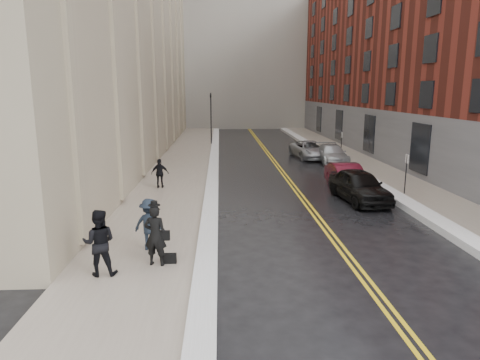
{
  "coord_description": "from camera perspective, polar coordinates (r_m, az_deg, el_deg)",
  "views": [
    {
      "loc": [
        -1.74,
        -13.33,
        5.46
      ],
      "look_at": [
        -0.87,
        4.99,
        1.6
      ],
      "focal_mm": 32.0,
      "sensor_mm": 36.0,
      "label": 1
    }
  ],
  "objects": [
    {
      "name": "lane_stripe_a",
      "position": [
        30.11,
        5.19,
        1.39
      ],
      "size": [
        0.12,
        64.0,
        0.01
      ],
      "primitive_type": "cube",
      "color": "gold",
      "rests_on": "ground"
    },
    {
      "name": "ground",
      "position": [
        14.51,
        4.43,
        -10.26
      ],
      "size": [
        160.0,
        160.0,
        0.0
      ],
      "primitive_type": "plane",
      "color": "black",
      "rests_on": "ground"
    },
    {
      "name": "lane_stripe_b",
      "position": [
        30.15,
        5.64,
        1.4
      ],
      "size": [
        0.12,
        64.0,
        0.01
      ],
      "primitive_type": "cube",
      "color": "gold",
      "rests_on": "ground"
    },
    {
      "name": "parking_sign_near",
      "position": [
        23.76,
        21.27,
        1.12
      ],
      "size": [
        0.06,
        0.35,
        2.23
      ],
      "color": "black",
      "rests_on": "ground"
    },
    {
      "name": "car_silver_far",
      "position": [
        35.44,
        9.29,
        4.01
      ],
      "size": [
        2.95,
        5.29,
        1.4
      ],
      "primitive_type": "imported",
      "rotation": [
        0.0,
        0.0,
        0.13
      ],
      "color": "#9D9FA4",
      "rests_on": "ground"
    },
    {
      "name": "snow_ridge_right",
      "position": [
        31.1,
        13.94,
        1.7
      ],
      "size": [
        0.85,
        60.8,
        0.3
      ],
      "primitive_type": "cube",
      "color": "white",
      "rests_on": "ground"
    },
    {
      "name": "pedestrian_main",
      "position": [
        13.43,
        -11.21,
        -7.26
      ],
      "size": [
        0.77,
        0.59,
        1.91
      ],
      "primitive_type": "imported",
      "rotation": [
        0.0,
        0.0,
        2.94
      ],
      "color": "black",
      "rests_on": "sidewalk_left"
    },
    {
      "name": "car_black",
      "position": [
        22.13,
        15.62,
        -0.74
      ],
      "size": [
        2.36,
        4.82,
        1.58
      ],
      "primitive_type": "imported",
      "rotation": [
        0.0,
        0.0,
        0.11
      ],
      "color": "black",
      "rests_on": "ground"
    },
    {
      "name": "pedestrian_a",
      "position": [
        13.15,
        -18.26,
        -7.93
      ],
      "size": [
        1.0,
        0.81,
        1.97
      ],
      "primitive_type": "imported",
      "rotation": [
        0.0,
        0.0,
        3.2
      ],
      "color": "black",
      "rests_on": "sidewalk_left"
    },
    {
      "name": "sidewalk_left",
      "position": [
        29.95,
        -7.97,
        1.41
      ],
      "size": [
        4.0,
        64.0,
        0.15
      ],
      "primitive_type": "cube",
      "color": "gray",
      "rests_on": "ground"
    },
    {
      "name": "pedestrian_b",
      "position": [
        14.77,
        -11.97,
        -5.81
      ],
      "size": [
        1.3,
        1.01,
        1.77
      ],
      "primitive_type": "imported",
      "rotation": [
        0.0,
        0.0,
        2.8
      ],
      "color": "black",
      "rests_on": "sidewalk_left"
    },
    {
      "name": "traffic_signal",
      "position": [
        43.4,
        -3.89,
        8.72
      ],
      "size": [
        0.18,
        0.15,
        5.2
      ],
      "color": "black",
      "rests_on": "ground"
    },
    {
      "name": "car_maroon",
      "position": [
        24.71,
        14.05,
        0.43
      ],
      "size": [
        1.56,
        4.31,
        1.41
      ],
      "primitive_type": "imported",
      "rotation": [
        0.0,
        0.0,
        0.02
      ],
      "color": "#4D0D1B",
      "rests_on": "ground"
    },
    {
      "name": "pedestrian_c",
      "position": [
        24.03,
        -10.62,
        0.88
      ],
      "size": [
        0.95,
        0.39,
        1.62
      ],
      "primitive_type": "imported",
      "rotation": [
        0.0,
        0.0,
        3.14
      ],
      "color": "black",
      "rests_on": "sidewalk_left"
    },
    {
      "name": "building_right",
      "position": [
        41.26,
        26.13,
        15.64
      ],
      "size": [
        14.0,
        50.0,
        18.0
      ],
      "primitive_type": "cube",
      "color": "maroon",
      "rests_on": "ground"
    },
    {
      "name": "car_silver_near",
      "position": [
        33.44,
        12.13,
        3.42
      ],
      "size": [
        2.07,
        4.82,
        1.39
      ],
      "primitive_type": "imported",
      "rotation": [
        0.0,
        0.0,
        -0.03
      ],
      "color": "#ABAFB3",
      "rests_on": "ground"
    },
    {
      "name": "parking_sign_far",
      "position": [
        34.93,
        13.37,
        4.82
      ],
      "size": [
        0.06,
        0.35,
        2.23
      ],
      "color": "black",
      "rests_on": "ground"
    },
    {
      "name": "snow_ridge_left",
      "position": [
        29.81,
        -3.56,
        1.56
      ],
      "size": [
        0.7,
        60.8,
        0.26
      ],
      "primitive_type": "cube",
      "color": "white",
      "rests_on": "ground"
    },
    {
      "name": "sidewalk_right",
      "position": [
        31.69,
        17.14,
        1.57
      ],
      "size": [
        3.0,
        64.0,
        0.15
      ],
      "primitive_type": "cube",
      "color": "gray",
      "rests_on": "ground"
    }
  ]
}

